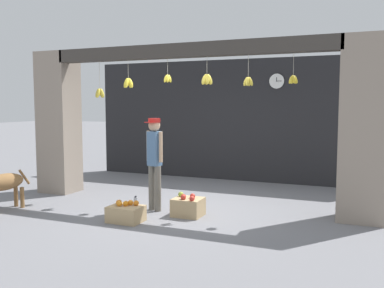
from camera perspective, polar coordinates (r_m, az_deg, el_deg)
The scene contains 11 objects.
ground_plane at distance 7.60m, azimuth -1.30°, elevation -8.46°, with size 60.00×60.00×0.00m, color slate.
shop_back_wall at distance 10.20m, azimuth 5.56°, elevation 3.16°, with size 7.11×0.12×2.85m, color #232326.
shop_pillar_left at distance 9.20m, azimuth -17.33°, elevation 2.70°, with size 0.70×0.60×2.85m, color gray.
shop_pillar_right at distance 7.05m, azimuth 21.89°, elevation 1.82°, with size 0.70×0.60×2.85m, color gray.
storefront_awning at distance 7.54m, azimuth -1.03°, elevation 12.10°, with size 5.21×0.27×0.93m.
dog at distance 7.95m, azimuth -24.01°, elevation -4.83°, with size 0.39×1.04×0.70m.
shopkeeper at distance 7.25m, azimuth -5.02°, elevation -1.76°, with size 0.33×0.28×1.58m.
fruit_crate_oranges at distance 6.76m, azimuth -8.82°, elevation -9.10°, with size 0.52×0.39×0.33m.
fruit_crate_apples at distance 7.01m, azimuth -0.54°, elevation -8.32°, with size 0.47×0.41×0.37m.
water_bottle at distance 7.43m, azimuth -7.52°, elevation -7.90°, with size 0.06×0.06×0.25m.
wall_clock at distance 9.88m, azimuth 11.23°, elevation 8.23°, with size 0.35×0.03×0.35m.
Camera 1 is at (3.00, -6.74, 1.82)m, focal length 40.00 mm.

